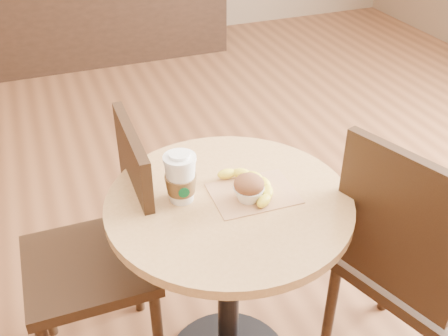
% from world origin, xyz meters
% --- Properties ---
extents(cafe_table, '(0.71, 0.71, 0.75)m').
position_xyz_m(cafe_table, '(-0.02, -0.02, 0.53)').
color(cafe_table, black).
rests_on(cafe_table, ground).
extents(chair_left, '(0.40, 0.40, 0.91)m').
position_xyz_m(chair_left, '(-0.36, 0.18, 0.50)').
color(chair_left, black).
rests_on(chair_left, ground).
extents(chair_right, '(0.53, 0.53, 0.95)m').
position_xyz_m(chair_right, '(0.48, -0.24, 0.52)').
color(chair_right, black).
rests_on(chair_right, ground).
extents(kraft_bag, '(0.24, 0.19, 0.00)m').
position_xyz_m(kraft_bag, '(0.05, -0.02, 0.75)').
color(kraft_bag, '#AC7B53').
rests_on(kraft_bag, cafe_table).
extents(coffee_cup, '(0.09, 0.09, 0.15)m').
position_xyz_m(coffee_cup, '(-0.15, 0.03, 0.82)').
color(coffee_cup, white).
rests_on(coffee_cup, cafe_table).
extents(muffin, '(0.09, 0.09, 0.08)m').
position_xyz_m(muffin, '(0.03, -0.04, 0.79)').
color(muffin, white).
rests_on(muffin, kraft_bag).
extents(banana, '(0.18, 0.24, 0.03)m').
position_xyz_m(banana, '(0.05, -0.00, 0.77)').
color(banana, yellow).
rests_on(banana, kraft_bag).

